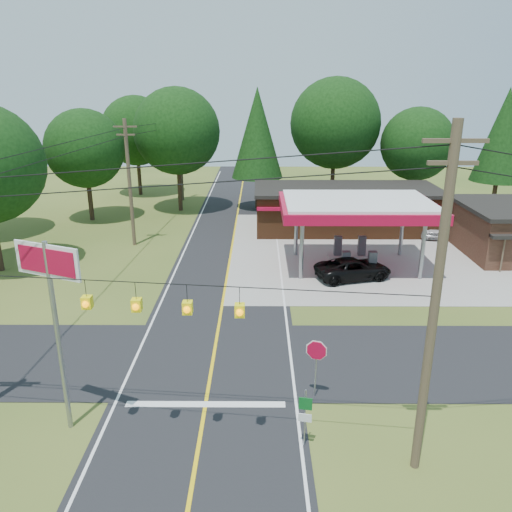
{
  "coord_description": "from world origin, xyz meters",
  "views": [
    {
      "loc": [
        2.15,
        -20.84,
        12.3
      ],
      "look_at": [
        2.0,
        7.0,
        2.8
      ],
      "focal_mm": 35.0,
      "sensor_mm": 36.0,
      "label": 1
    }
  ],
  "objects_px": {
    "suv_car": "(353,269)",
    "octagonal_stop_sign": "(316,355)",
    "sedan_car": "(429,227)",
    "gas_canopy": "(357,208)",
    "big_stop_sign": "(52,292)"
  },
  "relations": [
    {
      "from": "suv_car",
      "to": "octagonal_stop_sign",
      "type": "distance_m",
      "value": 14.15
    },
    {
      "from": "suv_car",
      "to": "sedan_car",
      "type": "relative_size",
      "value": 1.15
    },
    {
      "from": "suv_car",
      "to": "octagonal_stop_sign",
      "type": "height_order",
      "value": "octagonal_stop_sign"
    },
    {
      "from": "gas_canopy",
      "to": "suv_car",
      "type": "height_order",
      "value": "gas_canopy"
    },
    {
      "from": "suv_car",
      "to": "big_stop_sign",
      "type": "relative_size",
      "value": 0.69
    },
    {
      "from": "big_stop_sign",
      "to": "octagonal_stop_sign",
      "type": "xyz_separation_m",
      "value": [
        9.5,
        2.0,
        -3.58
      ]
    },
    {
      "from": "gas_canopy",
      "to": "big_stop_sign",
      "type": "height_order",
      "value": "big_stop_sign"
    },
    {
      "from": "suv_car",
      "to": "sedan_car",
      "type": "bearing_deg",
      "value": -54.2
    },
    {
      "from": "suv_car",
      "to": "octagonal_stop_sign",
      "type": "bearing_deg",
      "value": 148.3
    },
    {
      "from": "suv_car",
      "to": "big_stop_sign",
      "type": "height_order",
      "value": "big_stop_sign"
    },
    {
      "from": "big_stop_sign",
      "to": "sedan_car",
      "type": "bearing_deg",
      "value": 49.77
    },
    {
      "from": "gas_canopy",
      "to": "suv_car",
      "type": "relative_size",
      "value": 2.08
    },
    {
      "from": "sedan_car",
      "to": "octagonal_stop_sign",
      "type": "distance_m",
      "value": 27.1
    },
    {
      "from": "gas_canopy",
      "to": "suv_car",
      "type": "bearing_deg",
      "value": -101.3
    },
    {
      "from": "sedan_car",
      "to": "octagonal_stop_sign",
      "type": "height_order",
      "value": "octagonal_stop_sign"
    }
  ]
}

